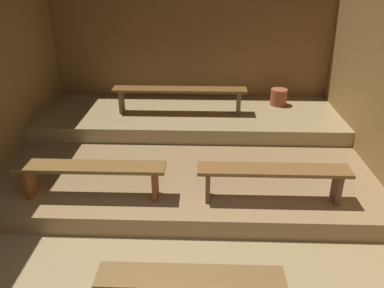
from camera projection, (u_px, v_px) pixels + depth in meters
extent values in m
cube|color=#987F54|center=(184.00, 192.00, 4.92)|extent=(5.67, 5.77, 0.08)
cube|color=olive|center=(191.00, 53.00, 6.62)|extent=(5.67, 0.06, 2.46)
cube|color=#95754D|center=(187.00, 155.00, 5.53)|extent=(4.87, 3.46, 0.23)
cube|color=tan|center=(189.00, 117.00, 6.25)|extent=(4.87, 1.63, 0.23)
cube|color=brown|center=(190.00, 278.00, 3.01)|extent=(1.52, 0.27, 0.04)
cube|color=brown|center=(90.00, 167.00, 4.17)|extent=(1.68, 0.27, 0.04)
cube|color=brown|center=(30.00, 181.00, 4.28)|extent=(0.05, 0.22, 0.37)
cube|color=brown|center=(155.00, 184.00, 4.24)|extent=(0.05, 0.22, 0.37)
cube|color=brown|center=(274.00, 170.00, 4.11)|extent=(1.68, 0.27, 0.04)
cube|color=brown|center=(208.00, 185.00, 4.22)|extent=(0.05, 0.22, 0.37)
cube|color=brown|center=(337.00, 187.00, 4.17)|extent=(0.05, 0.22, 0.37)
cube|color=brown|center=(180.00, 90.00, 5.95)|extent=(2.14, 0.27, 0.04)
cube|color=brown|center=(122.00, 101.00, 6.07)|extent=(0.05, 0.22, 0.37)
cube|color=brown|center=(239.00, 103.00, 6.01)|extent=(0.05, 0.22, 0.37)
cylinder|color=#9E4C2D|center=(279.00, 97.00, 6.40)|extent=(0.28, 0.28, 0.28)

